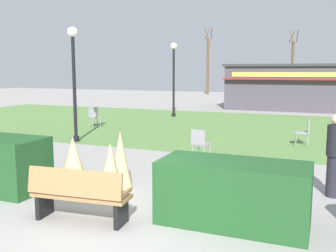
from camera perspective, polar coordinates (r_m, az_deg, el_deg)
name	(u,v)px	position (r m, az deg, el deg)	size (l,w,h in m)	color
ground_plane	(108,231)	(6.44, -8.85, -15.12)	(80.00, 80.00, 0.00)	#999691
lawn_patch	(249,128)	(17.50, 11.83, -0.32)	(36.00, 12.00, 0.01)	#5B8442
park_bench	(79,195)	(6.72, -13.01, -9.87)	(1.74, 0.68, 0.95)	#9E7547
hedge_right	(233,193)	(6.57, 9.60, -9.75)	(2.45, 1.10, 1.06)	#1E4C23
ornamental_grass_behind_left	(111,169)	(8.07, -8.48, -6.27)	(0.52, 0.52, 1.07)	#D1BC7F
ornamental_grass_behind_right	(74,164)	(8.36, -13.79, -5.51)	(0.69, 0.69, 1.19)	#D1BC7F
ornamental_grass_behind_center	(121,160)	(8.40, -7.04, -5.02)	(0.52, 0.52, 1.26)	#D1BC7F
lamppost_mid	(74,70)	(14.11, -13.77, 8.03)	(0.36, 0.36, 4.05)	black
lamppost_far	(174,70)	(21.40, 0.84, 8.24)	(0.36, 0.36, 4.05)	black
food_kiosk	(306,87)	(26.91, 19.75, 5.48)	(10.19, 4.72, 2.97)	#47424C
cafe_chair_west	(305,130)	(13.94, 19.59, -0.59)	(0.48, 0.48, 0.89)	gray
cafe_chair_east	(200,142)	(11.06, 4.75, -2.32)	(0.51, 0.51, 0.89)	gray
cafe_chair_center	(94,115)	(17.79, -10.90, 1.55)	(0.61, 0.61, 0.89)	gray
person_standing	(335,155)	(8.44, 23.45, -3.96)	(0.34, 0.34, 1.69)	#23232D
parked_car_west_slot	(260,92)	(35.05, 13.39, 4.86)	(4.22, 2.10, 1.20)	#2D6638
tree_right_bg	(208,65)	(42.36, 5.91, 9.00)	(0.91, 0.96, 7.09)	brown
tree_center_bg	(292,68)	(39.80, 17.89, 8.22)	(0.91, 0.96, 6.40)	brown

